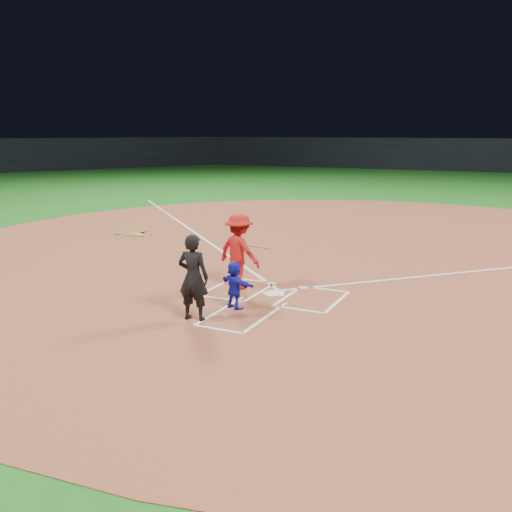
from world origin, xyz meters
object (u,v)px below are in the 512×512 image
at_px(umpire, 193,277).
at_px(batter_at_plate, 239,251).
at_px(on_deck_circle, 132,234).
at_px(catcher, 234,285).
at_px(home_plate, 274,293).

bearing_deg(umpire, batter_at_plate, -90.37).
relative_size(on_deck_circle, batter_at_plate, 0.90).
bearing_deg(umpire, on_deck_circle, -51.65).
relative_size(on_deck_circle, catcher, 1.59).
distance_m(home_plate, umpire, 2.74).
distance_m(on_deck_circle, catcher, 10.21).
bearing_deg(catcher, batter_at_plate, -44.50).
distance_m(home_plate, batter_at_plate, 1.37).
height_order(on_deck_circle, batter_at_plate, batter_at_plate).
bearing_deg(catcher, umpire, 91.02).
bearing_deg(batter_at_plate, home_plate, -5.95).
relative_size(catcher, umpire, 0.59).
height_order(catcher, batter_at_plate, batter_at_plate).
xyz_separation_m(home_plate, catcher, (-0.34, -1.43, 0.53)).
bearing_deg(catcher, home_plate, -81.22).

